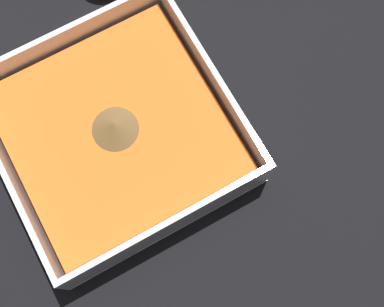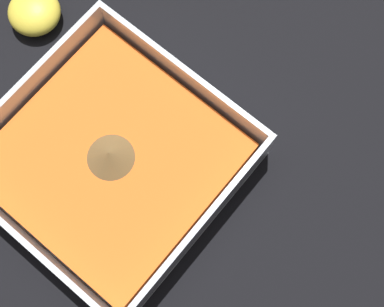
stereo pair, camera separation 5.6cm
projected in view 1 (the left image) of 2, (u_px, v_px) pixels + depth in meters
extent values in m
plane|color=black|center=(132.00, 129.00, 0.61)|extent=(4.00, 4.00, 0.00)
cube|color=silver|center=(120.00, 140.00, 0.60)|extent=(0.24, 0.24, 0.01)
cube|color=silver|center=(168.00, 227.00, 0.54)|extent=(0.24, 0.01, 0.06)
cube|color=silver|center=(68.00, 43.00, 0.59)|extent=(0.24, 0.01, 0.06)
cube|color=silver|center=(15.00, 183.00, 0.55)|extent=(0.01, 0.23, 0.06)
cube|color=silver|center=(212.00, 81.00, 0.58)|extent=(0.01, 0.23, 0.06)
cube|color=orange|center=(118.00, 134.00, 0.58)|extent=(0.22, 0.22, 0.03)
cone|color=brown|center=(114.00, 126.00, 0.55)|extent=(0.05, 0.05, 0.02)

